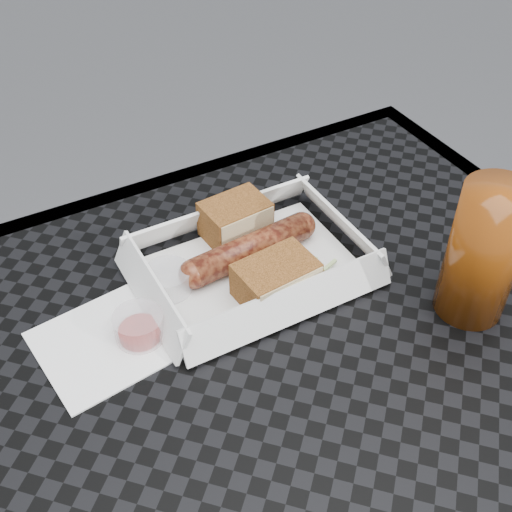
{
  "coord_description": "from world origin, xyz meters",
  "views": [
    {
      "loc": [
        -0.21,
        -0.27,
        1.24
      ],
      "look_at": [
        0.04,
        0.17,
        0.78
      ],
      "focal_mm": 45.0,
      "sensor_mm": 36.0,
      "label": 1
    }
  ],
  "objects": [
    {
      "name": "condiment_cup_sauce",
      "position": [
        -0.11,
        0.15,
        0.76
      ],
      "size": [
        0.05,
        0.05,
        0.03
      ],
      "primitive_type": "cylinder",
      "color": "maroon",
      "rests_on": "patio_table"
    },
    {
      "name": "condiment_cup_empty",
      "position": [
        -0.06,
        0.2,
        0.76
      ],
      "size": [
        0.05,
        0.05,
        0.03
      ],
      "primitive_type": "cylinder",
      "color": "silver",
      "rests_on": "patio_table"
    },
    {
      "name": "bratwurst",
      "position": [
        0.04,
        0.19,
        0.77
      ],
      "size": [
        0.17,
        0.05,
        0.03
      ],
      "rotation": [
        0.0,
        0.0,
        0.09
      ],
      "color": "brown",
      "rests_on": "food_tray"
    },
    {
      "name": "food_tray",
      "position": [
        0.04,
        0.18,
        0.75
      ],
      "size": [
        0.22,
        0.15,
        0.0
      ],
      "primitive_type": "cube",
      "color": "white",
      "rests_on": "patio_table"
    },
    {
      "name": "bread_near",
      "position": [
        0.05,
        0.24,
        0.77
      ],
      "size": [
        0.08,
        0.06,
        0.05
      ],
      "primitive_type": "cube",
      "rotation": [
        0.0,
        0.0,
        0.09
      ],
      "color": "brown",
      "rests_on": "food_tray"
    },
    {
      "name": "drink_glass",
      "position": [
        0.21,
        0.02,
        0.82
      ],
      "size": [
        0.07,
        0.07,
        0.15
      ],
      "primitive_type": "cylinder",
      "color": "#652B08",
      "rests_on": "patio_table"
    },
    {
      "name": "napkin",
      "position": [
        -0.14,
        0.16,
        0.75
      ],
      "size": [
        0.13,
        0.13,
        0.0
      ],
      "primitive_type": "cube",
      "rotation": [
        0.0,
        0.0,
        0.13
      ],
      "color": "white",
      "rests_on": "patio_table"
    },
    {
      "name": "patio_table",
      "position": [
        0.0,
        0.0,
        0.67
      ],
      "size": [
        0.8,
        0.8,
        0.74
      ],
      "color": "black",
      "rests_on": "ground"
    },
    {
      "name": "veg_garnish",
      "position": [
        0.1,
        0.14,
        0.75
      ],
      "size": [
        0.03,
        0.03,
        0.0
      ],
      "color": "#E9530A",
      "rests_on": "food_tray"
    },
    {
      "name": "bread_far",
      "position": [
        0.04,
        0.13,
        0.77
      ],
      "size": [
        0.09,
        0.06,
        0.04
      ],
      "primitive_type": "cube",
      "rotation": [
        0.0,
        0.0,
        0.09
      ],
      "color": "brown",
      "rests_on": "food_tray"
    }
  ]
}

